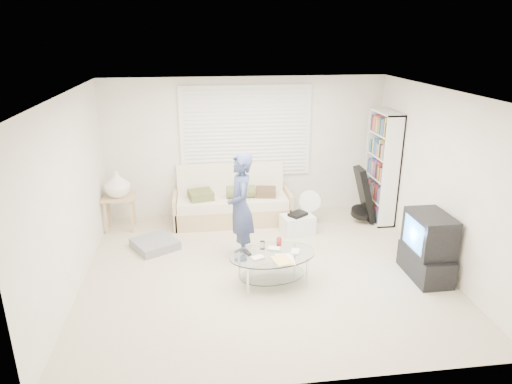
{
  "coord_description": "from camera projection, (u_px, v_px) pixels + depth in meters",
  "views": [
    {
      "loc": [
        -0.86,
        -5.71,
        3.23
      ],
      "look_at": [
        -0.07,
        0.3,
        1.08
      ],
      "focal_mm": 32.0,
      "sensor_mm": 36.0,
      "label": 1
    }
  ],
  "objects": [
    {
      "name": "side_table",
      "position": [
        117.0,
        186.0,
        7.62
      ],
      "size": [
        0.53,
        0.43,
        1.05
      ],
      "color": "tan",
      "rests_on": "ground"
    },
    {
      "name": "grey_floor_pillow",
      "position": [
        155.0,
        244.0,
        7.17
      ],
      "size": [
        0.83,
        0.83,
        0.14
      ],
      "primitive_type": "cube",
      "rotation": [
        0.0,
        0.0,
        0.53
      ],
      "color": "slate",
      "rests_on": "ground"
    },
    {
      "name": "ground",
      "position": [
        264.0,
        270.0,
        6.52
      ],
      "size": [
        5.0,
        5.0,
        0.0
      ],
      "primitive_type": "plane",
      "color": "#B9AD90",
      "rests_on": "ground"
    },
    {
      "name": "futon_sofa",
      "position": [
        232.0,
        203.0,
        8.13
      ],
      "size": [
        2.05,
        0.83,
        1.0
      ],
      "color": "tan",
      "rests_on": "ground"
    },
    {
      "name": "window_blinds",
      "position": [
        246.0,
        132.0,
        8.06
      ],
      "size": [
        2.32,
        0.08,
        1.62
      ],
      "color": "silver",
      "rests_on": "ground"
    },
    {
      "name": "guitar_case",
      "position": [
        364.0,
        199.0,
        8.01
      ],
      "size": [
        0.41,
        0.37,
        1.0
      ],
      "color": "black",
      "rests_on": "ground"
    },
    {
      "name": "floor_fan",
      "position": [
        309.0,
        204.0,
        7.97
      ],
      "size": [
        0.39,
        0.26,
        0.63
      ],
      "color": "white",
      "rests_on": "ground"
    },
    {
      "name": "tv_unit",
      "position": [
        428.0,
        247.0,
        6.22
      ],
      "size": [
        0.47,
        0.85,
        0.92
      ],
      "color": "black",
      "rests_on": "ground"
    },
    {
      "name": "standing_person",
      "position": [
        241.0,
        207.0,
        6.63
      ],
      "size": [
        0.39,
        0.59,
        1.61
      ],
      "primitive_type": "imported",
      "rotation": [
        0.0,
        0.0,
        -1.56
      ],
      "color": "navy",
      "rests_on": "ground"
    },
    {
      "name": "coffee_table",
      "position": [
        273.0,
        260.0,
        6.08
      ],
      "size": [
        1.27,
        0.91,
        0.56
      ],
      "color": "silver",
      "rests_on": "ground"
    },
    {
      "name": "room_shell",
      "position": [
        259.0,
        151.0,
        6.43
      ],
      "size": [
        5.02,
        4.52,
        2.51
      ],
      "color": "white",
      "rests_on": "ground"
    },
    {
      "name": "storage_bin",
      "position": [
        298.0,
        224.0,
        7.67
      ],
      "size": [
        0.58,
        0.46,
        0.37
      ],
      "color": "white",
      "rests_on": "ground"
    },
    {
      "name": "bookshelf",
      "position": [
        382.0,
        167.0,
        7.98
      ],
      "size": [
        0.31,
        0.82,
        1.96
      ],
      "color": "white",
      "rests_on": "ground"
    }
  ]
}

